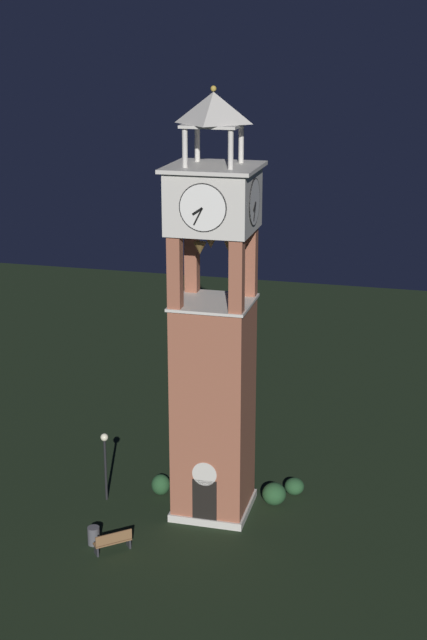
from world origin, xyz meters
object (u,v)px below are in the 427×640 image
(lamp_post, at_px, (105,453))
(clock_tower, at_px, (213,348))
(park_bench, at_px, (113,541))
(trash_bin, at_px, (94,536))

(lamp_post, bearing_deg, clock_tower, 4.52)
(park_bench, height_order, lamp_post, lamp_post)
(park_bench, bearing_deg, trash_bin, 160.31)
(trash_bin, bearing_deg, park_bench, -19.69)
(park_bench, xyz_separation_m, trash_bin, (-1.01, 0.36, -0.08))
(clock_tower, distance_m, park_bench, 9.21)
(clock_tower, bearing_deg, trash_bin, -135.01)
(park_bench, bearing_deg, lamp_post, 114.12)
(trash_bin, bearing_deg, clock_tower, 44.99)
(clock_tower, xyz_separation_m, trash_bin, (-4.21, -4.21, -7.41))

